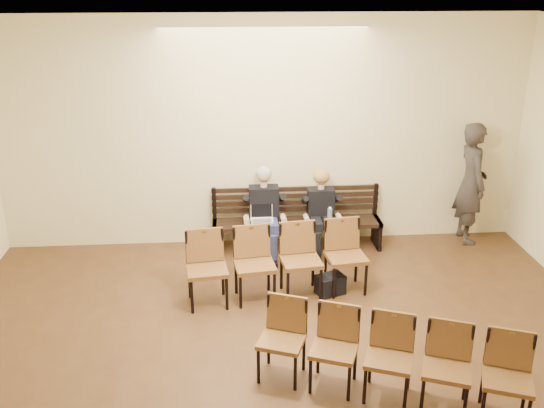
% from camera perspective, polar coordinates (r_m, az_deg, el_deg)
% --- Properties ---
extents(room_walls, '(8.02, 10.01, 3.51)m').
position_cam_1_polar(room_walls, '(4.93, 2.35, 3.34)').
color(room_walls, '#FAEDB3').
rests_on(room_walls, ground).
extents(bench, '(2.60, 0.90, 0.45)m').
position_cam_1_polar(bench, '(9.40, 2.33, -2.88)').
color(bench, black).
rests_on(bench, ground).
extents(seated_man, '(0.55, 0.76, 1.32)m').
position_cam_1_polar(seated_man, '(9.08, -0.73, -0.78)').
color(seated_man, black).
rests_on(seated_man, ground).
extents(seated_woman, '(0.50, 0.69, 1.15)m').
position_cam_1_polar(seated_woman, '(9.20, 4.67, -1.11)').
color(seated_woman, black).
rests_on(seated_woman, ground).
extents(laptop, '(0.34, 0.27, 0.24)m').
position_cam_1_polar(laptop, '(8.93, -0.93, -1.76)').
color(laptop, silver).
rests_on(laptop, bench).
extents(water_bottle, '(0.08, 0.08, 0.23)m').
position_cam_1_polar(water_bottle, '(9.01, 5.44, -1.69)').
color(water_bottle, silver).
rests_on(water_bottle, bench).
extents(bag, '(0.42, 0.36, 0.26)m').
position_cam_1_polar(bag, '(8.18, 5.51, -7.56)').
color(bag, black).
rests_on(bag, ground).
extents(passerby, '(0.54, 0.81, 2.21)m').
position_cam_1_polar(passerby, '(9.86, 18.33, 2.67)').
color(passerby, '#352F2B').
rests_on(passerby, ground).
extents(chair_row_front, '(2.40, 0.81, 0.97)m').
position_cam_1_polar(chair_row_front, '(7.91, 0.58, -5.63)').
color(chair_row_front, brown).
rests_on(chair_row_front, ground).
extents(chair_row_back, '(2.66, 1.42, 0.87)m').
position_cam_1_polar(chair_row_back, '(6.30, 10.94, -14.21)').
color(chair_row_back, brown).
rests_on(chair_row_back, ground).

